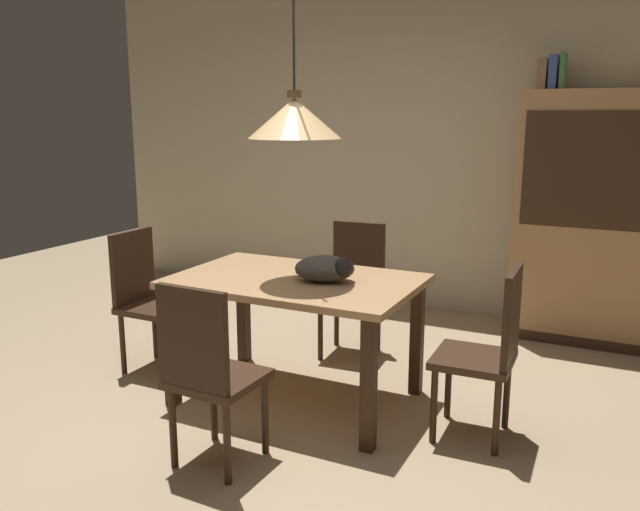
{
  "coord_description": "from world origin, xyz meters",
  "views": [
    {
      "loc": [
        1.65,
        -2.82,
        1.7
      ],
      "look_at": [
        -0.04,
        0.63,
        0.85
      ],
      "focal_mm": 36.81,
      "sensor_mm": 36.0,
      "label": 1
    }
  ],
  "objects_px": {
    "dining_table": "(296,295)",
    "book_brown_thick": "(544,74)",
    "chair_near_front": "(208,368)",
    "book_green_slim": "(563,71)",
    "hutch_bookcase": "(592,224)",
    "chair_far_back": "(354,283)",
    "pendant_lamp": "(294,118)",
    "cat_sleeping": "(326,269)",
    "chair_right_side": "(489,347)",
    "book_blue_wide": "(555,73)",
    "chair_left_side": "(146,294)"
  },
  "relations": [
    {
      "from": "book_blue_wide",
      "to": "book_green_slim",
      "type": "xyz_separation_m",
      "value": [
        0.06,
        0.0,
        0.01
      ]
    },
    {
      "from": "chair_left_side",
      "to": "book_blue_wide",
      "type": "height_order",
      "value": "book_blue_wide"
    },
    {
      "from": "cat_sleeping",
      "to": "book_green_slim",
      "type": "bearing_deg",
      "value": 62.7
    },
    {
      "from": "chair_left_side",
      "to": "cat_sleeping",
      "type": "height_order",
      "value": "chair_left_side"
    },
    {
      "from": "chair_near_front",
      "to": "book_green_slim",
      "type": "distance_m",
      "value": 3.35
    },
    {
      "from": "chair_far_back",
      "to": "hutch_bookcase",
      "type": "bearing_deg",
      "value": 34.71
    },
    {
      "from": "chair_right_side",
      "to": "chair_near_front",
      "type": "bearing_deg",
      "value": -142.09
    },
    {
      "from": "cat_sleeping",
      "to": "book_blue_wide",
      "type": "relative_size",
      "value": 1.7
    },
    {
      "from": "chair_far_back",
      "to": "cat_sleeping",
      "type": "bearing_deg",
      "value": -77.05
    },
    {
      "from": "hutch_bookcase",
      "to": "chair_near_front",
      "type": "bearing_deg",
      "value": -117.8
    },
    {
      "from": "dining_table",
      "to": "cat_sleeping",
      "type": "xyz_separation_m",
      "value": [
        0.2,
        0.0,
        0.18
      ]
    },
    {
      "from": "cat_sleeping",
      "to": "hutch_bookcase",
      "type": "bearing_deg",
      "value": 56.26
    },
    {
      "from": "dining_table",
      "to": "hutch_bookcase",
      "type": "height_order",
      "value": "hutch_bookcase"
    },
    {
      "from": "book_blue_wide",
      "to": "dining_table",
      "type": "bearing_deg",
      "value": -120.5
    },
    {
      "from": "cat_sleeping",
      "to": "chair_left_side",
      "type": "bearing_deg",
      "value": -179.92
    },
    {
      "from": "chair_right_side",
      "to": "book_green_slim",
      "type": "relative_size",
      "value": 3.58
    },
    {
      "from": "dining_table",
      "to": "book_brown_thick",
      "type": "bearing_deg",
      "value": 61.22
    },
    {
      "from": "chair_far_back",
      "to": "chair_right_side",
      "type": "xyz_separation_m",
      "value": [
        1.13,
        -0.88,
        0.0
      ]
    },
    {
      "from": "book_green_slim",
      "to": "cat_sleeping",
      "type": "bearing_deg",
      "value": -117.3
    },
    {
      "from": "chair_far_back",
      "to": "chair_near_front",
      "type": "xyz_separation_m",
      "value": [
        0.0,
        -1.76,
        0.0
      ]
    },
    {
      "from": "chair_far_back",
      "to": "pendant_lamp",
      "type": "distance_m",
      "value": 1.45
    },
    {
      "from": "chair_right_side",
      "to": "hutch_bookcase",
      "type": "xyz_separation_m",
      "value": [
        0.33,
        1.89,
        0.38
      ]
    },
    {
      "from": "dining_table",
      "to": "chair_right_side",
      "type": "bearing_deg",
      "value": 0.13
    },
    {
      "from": "chair_near_front",
      "to": "book_blue_wide",
      "type": "distance_m",
      "value": 3.33
    },
    {
      "from": "dining_table",
      "to": "hutch_bookcase",
      "type": "relative_size",
      "value": 0.76
    },
    {
      "from": "chair_near_front",
      "to": "hutch_bookcase",
      "type": "height_order",
      "value": "hutch_bookcase"
    },
    {
      "from": "chair_near_front",
      "to": "book_green_slim",
      "type": "bearing_deg",
      "value": 67.03
    },
    {
      "from": "chair_left_side",
      "to": "hutch_bookcase",
      "type": "xyz_separation_m",
      "value": [
        2.59,
        1.89,
        0.38
      ]
    },
    {
      "from": "cat_sleeping",
      "to": "pendant_lamp",
      "type": "relative_size",
      "value": 0.31
    },
    {
      "from": "chair_right_side",
      "to": "dining_table",
      "type": "bearing_deg",
      "value": -179.87
    },
    {
      "from": "chair_right_side",
      "to": "pendant_lamp",
      "type": "bearing_deg",
      "value": -179.87
    },
    {
      "from": "chair_left_side",
      "to": "hutch_bookcase",
      "type": "height_order",
      "value": "hutch_bookcase"
    },
    {
      "from": "chair_far_back",
      "to": "pendant_lamp",
      "type": "height_order",
      "value": "pendant_lamp"
    },
    {
      "from": "book_brown_thick",
      "to": "hutch_bookcase",
      "type": "bearing_deg",
      "value": -0.21
    },
    {
      "from": "chair_far_back",
      "to": "book_green_slim",
      "type": "xyz_separation_m",
      "value": [
        1.18,
        1.02,
        1.47
      ]
    },
    {
      "from": "dining_table",
      "to": "chair_left_side",
      "type": "distance_m",
      "value": 1.14
    },
    {
      "from": "chair_near_front",
      "to": "dining_table",
      "type": "bearing_deg",
      "value": 89.83
    },
    {
      "from": "chair_near_front",
      "to": "cat_sleeping",
      "type": "height_order",
      "value": "chair_near_front"
    },
    {
      "from": "chair_left_side",
      "to": "book_green_slim",
      "type": "xyz_separation_m",
      "value": [
        2.3,
        1.89,
        1.47
      ]
    },
    {
      "from": "hutch_bookcase",
      "to": "book_green_slim",
      "type": "xyz_separation_m",
      "value": [
        -0.29,
        0.0,
        1.09
      ]
    },
    {
      "from": "dining_table",
      "to": "chair_far_back",
      "type": "bearing_deg",
      "value": 90.36
    },
    {
      "from": "chair_left_side",
      "to": "pendant_lamp",
      "type": "xyz_separation_m",
      "value": [
        1.13,
        -0.0,
        1.15
      ]
    },
    {
      "from": "chair_far_back",
      "to": "book_brown_thick",
      "type": "height_order",
      "value": "book_brown_thick"
    },
    {
      "from": "chair_near_front",
      "to": "chair_left_side",
      "type": "relative_size",
      "value": 1.0
    },
    {
      "from": "cat_sleeping",
      "to": "book_green_slim",
      "type": "height_order",
      "value": "book_green_slim"
    },
    {
      "from": "dining_table",
      "to": "book_green_slim",
      "type": "bearing_deg",
      "value": 58.24
    },
    {
      "from": "dining_table",
      "to": "hutch_bookcase",
      "type": "bearing_deg",
      "value": 52.38
    },
    {
      "from": "chair_left_side",
      "to": "cat_sleeping",
      "type": "distance_m",
      "value": 1.36
    },
    {
      "from": "chair_near_front",
      "to": "book_green_slim",
      "type": "xyz_separation_m",
      "value": [
        1.17,
        2.77,
        1.47
      ]
    },
    {
      "from": "chair_left_side",
      "to": "book_green_slim",
      "type": "bearing_deg",
      "value": 39.45
    }
  ]
}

